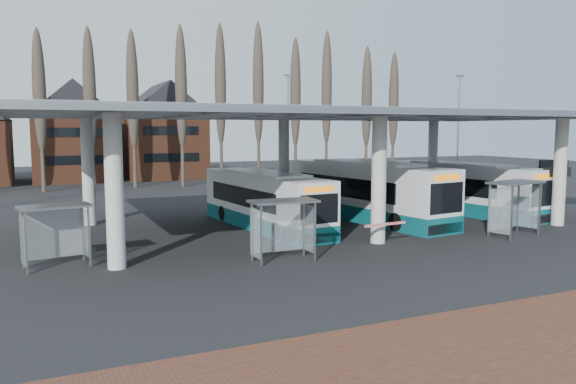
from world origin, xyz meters
name	(u,v)px	position (x,y,z in m)	size (l,w,h in m)	color
ground	(410,253)	(0.00, 0.00, 0.00)	(140.00, 140.00, 0.00)	black
station_canopy	(324,124)	(0.00, 8.00, 5.68)	(32.00, 16.00, 6.34)	silver
poplar_row	(200,93)	(0.00, 33.00, 8.78)	(45.10, 1.10, 14.50)	#473D33
townhouse_row	(21,124)	(-15.75, 44.00, 5.94)	(36.80, 10.30, 12.25)	brown
lamp_post_b	(288,130)	(6.00, 26.00, 5.34)	(0.80, 0.16, 10.17)	slate
lamp_post_c	(458,130)	(20.00, 20.00, 5.34)	(0.80, 0.16, 10.17)	slate
bus_1	(264,201)	(-3.34, 8.68, 1.45)	(3.37, 11.27, 3.08)	silver
bus_2	(365,192)	(3.26, 8.82, 1.64)	(4.35, 12.76, 3.48)	silver
bus_3	(460,189)	(10.36, 8.67, 1.53)	(4.12, 11.89, 3.24)	silver
shelter_0	(54,222)	(-14.14, 3.73, 1.79)	(2.81, 1.69, 2.46)	gray
shelter_1	(282,216)	(-5.62, 1.06, 1.84)	(2.75, 1.41, 2.53)	gray
shelter_2	(513,196)	(7.04, 1.09, 2.04)	(3.28, 2.14, 2.80)	gray
info_sign_0	(557,177)	(12.37, 2.98, 2.69)	(2.16, 0.17, 3.21)	black
info_sign_1	(554,169)	(14.49, 5.04, 2.95)	(2.36, 0.18, 3.51)	black
barrier	(384,226)	(-0.07, 1.92, 0.91)	(2.34, 0.73, 1.17)	black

